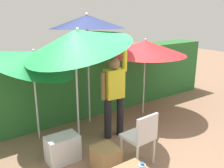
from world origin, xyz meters
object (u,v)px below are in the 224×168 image
at_px(crate_cardboard, 106,159).
at_px(umbrella_rainbow, 33,59).
at_px(umbrella_orange, 87,22).
at_px(umbrella_yellow, 76,40).
at_px(umbrella_navy, 145,48).
at_px(cooler_box, 63,149).
at_px(person_vendor, 114,92).
at_px(chair_plastic, 141,135).

bearing_deg(crate_cardboard, umbrella_rainbow, 106.60).
xyz_separation_m(umbrella_orange, umbrella_yellow, (-0.60, -0.67, -0.26)).
height_order(umbrella_yellow, crate_cardboard, umbrella_yellow).
bearing_deg(crate_cardboard, umbrella_navy, 34.31).
distance_m(umbrella_yellow, umbrella_navy, 2.00).
relative_size(umbrella_rainbow, crate_cardboard, 5.19).
distance_m(umbrella_rainbow, umbrella_orange, 1.34).
height_order(umbrella_rainbow, crate_cardboard, umbrella_rainbow).
bearing_deg(crate_cardboard, cooler_box, 126.41).
distance_m(person_vendor, chair_plastic, 1.12).
relative_size(umbrella_yellow, person_vendor, 1.27).
xyz_separation_m(umbrella_rainbow, crate_cardboard, (0.49, -1.64, -1.39)).
bearing_deg(umbrella_rainbow, cooler_box, -88.03).
bearing_deg(cooler_box, umbrella_yellow, 37.66).
bearing_deg(chair_plastic, umbrella_orange, 85.55).
xyz_separation_m(umbrella_navy, cooler_box, (-2.49, -0.78, -1.39)).
distance_m(umbrella_rainbow, umbrella_navy, 2.54).
bearing_deg(person_vendor, crate_cardboard, -132.28).
bearing_deg(umbrella_yellow, umbrella_navy, 10.26).
relative_size(umbrella_rainbow, chair_plastic, 2.30).
relative_size(umbrella_orange, umbrella_navy, 1.27).
bearing_deg(umbrella_yellow, umbrella_orange, 48.13).
bearing_deg(umbrella_navy, chair_plastic, -133.14).
height_order(umbrella_yellow, umbrella_navy, umbrella_yellow).
relative_size(umbrella_orange, crate_cardboard, 6.08).
height_order(umbrella_rainbow, umbrella_orange, umbrella_orange).
distance_m(umbrella_yellow, chair_plastic, 1.95).
distance_m(umbrella_yellow, crate_cardboard, 2.04).
bearing_deg(crate_cardboard, umbrella_orange, 67.73).
relative_size(umbrella_rainbow, person_vendor, 1.09).
height_order(chair_plastic, crate_cardboard, chair_plastic).
bearing_deg(person_vendor, umbrella_navy, 23.66).
bearing_deg(umbrella_orange, crate_cardboard, -112.27).
height_order(umbrella_rainbow, cooler_box, umbrella_rainbow).
bearing_deg(umbrella_navy, crate_cardboard, -145.69).
height_order(umbrella_navy, chair_plastic, umbrella_navy).
bearing_deg(person_vendor, umbrella_orange, 93.34).
relative_size(umbrella_yellow, umbrella_navy, 1.26).
relative_size(umbrella_orange, chair_plastic, 2.69).
relative_size(umbrella_rainbow, umbrella_navy, 1.08).
bearing_deg(chair_plastic, umbrella_rainbow, 119.62).
distance_m(umbrella_rainbow, person_vendor, 1.62).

